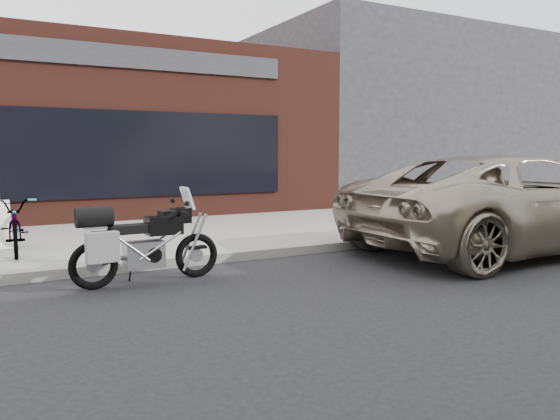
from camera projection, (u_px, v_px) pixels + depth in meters
ground at (437, 329)px, 5.36m from camera, size 120.00×120.00×0.00m
near_sidewalk at (196, 232)px, 11.48m from camera, size 44.00×6.00×0.15m
storefront at (53, 135)px, 16.42m from camera, size 14.00×10.07×4.50m
neighbour_building at (371, 121)px, 22.03m from camera, size 10.00×10.00×6.00m
motorcycle at (138, 243)px, 7.13m from camera, size 2.01×0.70×1.27m
minivan at (511, 203)px, 9.55m from camera, size 6.12×2.86×1.69m
bicycle_front at (16, 225)px, 8.54m from camera, size 0.66×1.73×0.90m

